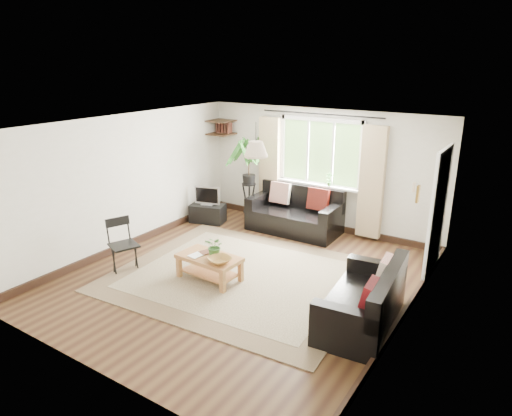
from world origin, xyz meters
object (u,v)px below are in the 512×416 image
Objects in this scene: sofa_right at (362,297)px; tv_stand at (208,213)px; palm_stand at (249,180)px; sofa_back at (294,211)px; folding_chair at (124,246)px; coffee_table at (210,268)px.

sofa_right is 4.56m from tv_stand.
sofa_back is at bearing -3.23° from palm_stand.
tv_stand is at bearing -139.57° from palm_stand.
sofa_right is at bearing -36.44° from palm_stand.
folding_chair reaches higher than sofa_back.
folding_chair is (-1.44, -3.07, 0.01)m from sofa_back.
folding_chair is (0.35, -2.57, 0.24)m from tv_stand.
folding_chair is at bearing -97.77° from tv_stand.
sofa_back is 1.10× the size of sofa_right.
folding_chair is (-1.35, -0.49, 0.23)m from coffee_table.
sofa_right is 2.30× the size of tv_stand.
sofa_back is 2.59m from coffee_table.
sofa_back reaches higher than tv_stand.
folding_chair reaches higher than sofa_right.
coffee_table is 2.67m from tv_stand.
palm_stand is at bearing 175.89° from sofa_back.
palm_stand reaches higher than coffee_table.
palm_stand is at bearing 24.99° from tv_stand.
coffee_table is at bearing -92.69° from sofa_right.
sofa_back is 1.21m from palm_stand.
coffee_table is 1.14× the size of folding_chair.
coffee_table is 0.56× the size of palm_stand.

